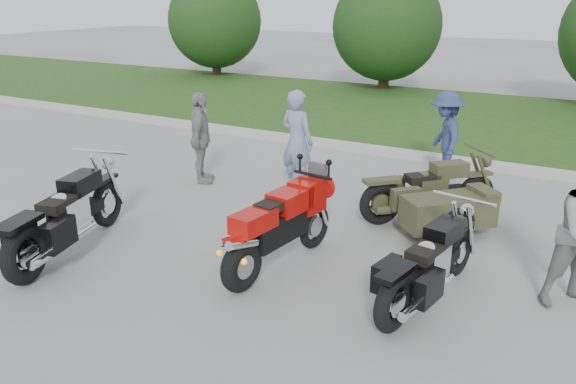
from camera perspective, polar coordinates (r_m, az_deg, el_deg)
The scene contains 12 objects.
ground at distance 6.94m, azimuth -5.39°, elevation -8.39°, with size 80.00×80.00×0.00m, color #9F9F9A.
curb at distance 12.00m, azimuth 10.89°, elevation 3.92°, with size 60.00×0.30×0.15m, color #AFADA5.
grass_strip at distance 15.90m, azimuth 15.73°, elevation 7.36°, with size 60.00×8.00×0.14m, color #3D6121.
tree_far_left at distance 22.96m, azimuth -7.45°, elevation 16.84°, with size 3.60×3.60×4.00m.
tree_mid_left at distance 19.67m, azimuth 9.99°, elevation 16.27°, with size 3.60×3.60×4.00m.
sportbike_red at distance 6.83m, azimuth -0.98°, elevation -3.38°, with size 0.54×2.09×0.99m.
cruiser_left at distance 7.79m, azimuth -21.73°, elevation -2.60°, with size 0.88×2.46×0.96m.
cruiser_right at distance 6.32m, azimuth 13.93°, elevation -7.53°, with size 0.55×2.18×0.84m.
cruiser_sidecar at distance 8.31m, azimuth 14.97°, elevation -1.09°, with size 1.90×2.01×0.86m.
person_stripe at distance 9.52m, azimuth 0.92°, elevation 5.18°, with size 0.64×0.42×1.75m, color #7D8DAB.
person_denim at distance 10.39m, azimuth 15.65°, elevation 5.36°, with size 1.06×0.61×1.64m, color navy.
person_back at distance 10.09m, azimuth -8.86°, elevation 5.43°, with size 0.96×0.40×1.63m, color gray.
Camera 1 is at (3.52, -5.02, 3.25)m, focal length 35.00 mm.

